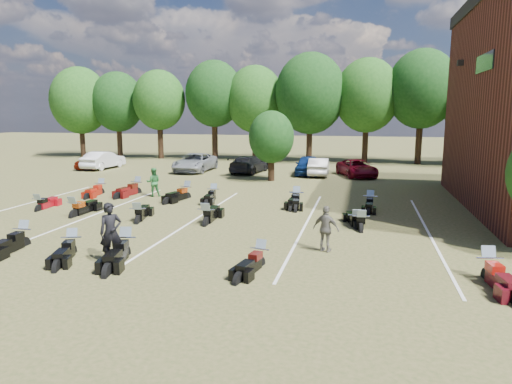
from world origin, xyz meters
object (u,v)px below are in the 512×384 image
(person_black, at_px, (111,232))
(motorcycle_3, at_px, (73,254))
(car_4, at_px, (308,165))
(motorcycle_7, at_px, (39,211))
(car_0, at_px, (94,160))
(person_green, at_px, (154,182))
(motorcycle_14, at_px, (137,193))
(person_grey, at_px, (326,229))

(person_black, xyz_separation_m, motorcycle_3, (-1.72, 0.35, -0.97))
(car_4, bearing_deg, motorcycle_7, -126.59)
(car_4, height_order, motorcycle_7, car_4)
(car_0, xyz_separation_m, person_green, (10.95, -11.17, 0.13))
(person_black, distance_m, motorcycle_14, 12.91)
(car_0, distance_m, car_4, 18.46)
(motorcycle_7, bearing_deg, person_green, -133.43)
(car_0, bearing_deg, motorcycle_7, -66.64)
(car_0, xyz_separation_m, person_grey, (21.50, -19.59, 0.10))
(person_green, xyz_separation_m, motorcycle_3, (2.15, -10.75, -0.83))
(car_0, height_order, person_green, person_green)
(motorcycle_7, distance_m, motorcycle_14, 6.05)
(car_4, distance_m, motorcycle_7, 19.93)
(motorcycle_14, bearing_deg, car_0, 140.24)
(car_0, height_order, car_4, car_4)
(person_black, xyz_separation_m, motorcycle_14, (-5.28, 11.74, -0.97))
(motorcycle_14, bearing_deg, person_black, -57.77)
(car_0, distance_m, motorcycle_14, 14.22)
(person_black, bearing_deg, motorcycle_14, 74.54)
(motorcycle_3, relative_size, motorcycle_14, 0.88)
(person_green, relative_size, motorcycle_14, 0.66)
(car_0, height_order, motorcycle_3, car_0)
(person_grey, distance_m, motorcycle_3, 8.75)
(motorcycle_3, bearing_deg, car_0, 102.21)
(car_4, bearing_deg, person_grey, -83.33)
(person_black, xyz_separation_m, person_grey, (6.68, 2.68, -0.16))
(car_0, xyz_separation_m, person_black, (14.82, -22.27, 0.26))
(car_0, distance_m, person_green, 15.64)
(person_green, relative_size, motorcycle_3, 0.75)
(car_4, xyz_separation_m, person_grey, (3.04, -19.91, 0.07))
(car_0, relative_size, person_grey, 2.57)
(person_grey, xyz_separation_m, motorcycle_3, (-8.40, -2.33, -0.81))
(motorcycle_3, bearing_deg, person_black, -30.07)
(person_black, distance_m, person_grey, 7.20)
(person_green, xyz_separation_m, motorcycle_7, (-3.80, -4.92, -0.83))
(motorcycle_7, bearing_deg, motorcycle_3, 129.77)
(motorcycle_3, relative_size, motorcycle_7, 1.04)
(motorcycle_7, bearing_deg, car_4, -130.34)
(car_0, distance_m, person_black, 26.75)
(person_green, height_order, person_grey, person_green)
(person_grey, relative_size, motorcycle_3, 0.73)
(motorcycle_14, bearing_deg, motorcycle_3, -64.63)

